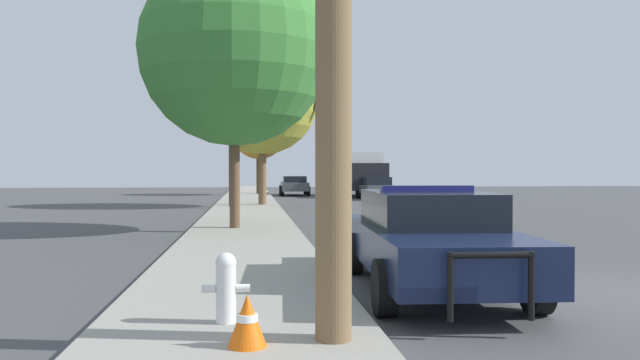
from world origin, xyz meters
TOP-DOWN VIEW (x-y plane):
  - ground_plane at (0.00, 0.00)m, footprint 110.00×110.00m
  - sidewalk_left at (-5.10, 0.00)m, footprint 3.00×110.00m
  - police_car at (-2.32, 0.59)m, footprint 2.28×5.16m
  - fire_hydrant at (-5.19, -1.58)m, footprint 0.51×0.22m
  - traffic_light at (-4.12, 20.13)m, footprint 4.31×0.35m
  - car_background_distant at (-1.94, 34.39)m, footprint 2.05×4.51m
  - car_background_oncoming at (2.54, 28.31)m, footprint 1.99×4.07m
  - box_truck at (2.38, 32.56)m, footprint 2.76×6.68m
  - tree_sidewalk_far at (-4.33, 35.09)m, footprint 3.77×3.77m
  - tree_sidewalk_mid at (-4.37, 21.14)m, footprint 5.27×5.27m
  - tree_sidewalk_near at (-5.37, 9.39)m, footprint 5.33×5.33m
  - traffic_cone at (-4.96, -2.51)m, footprint 0.36×0.36m

SIDE VIEW (x-z plane):
  - ground_plane at x=0.00m, z-range 0.00..0.00m
  - sidewalk_left at x=-5.10m, z-range 0.00..0.13m
  - traffic_cone at x=-4.96m, z-range 0.13..0.62m
  - fire_hydrant at x=-5.19m, z-range 0.15..0.90m
  - car_background_oncoming at x=2.54m, z-range 0.05..1.38m
  - car_background_distant at x=-1.94m, z-range 0.06..1.38m
  - police_car at x=-2.32m, z-range 0.01..1.53m
  - box_truck at x=2.38m, z-range 0.13..3.03m
  - traffic_light at x=-4.12m, z-range 1.25..6.52m
  - tree_sidewalk_far at x=-4.33m, z-range 1.29..7.42m
  - tree_sidewalk_near at x=-5.37m, z-range 1.27..8.90m
  - tree_sidewalk_mid at x=-4.37m, z-range 1.29..8.91m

